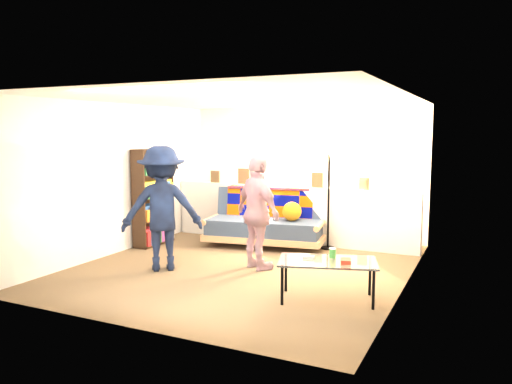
% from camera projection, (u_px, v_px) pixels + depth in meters
% --- Properties ---
extents(ground, '(5.00, 5.00, 0.00)m').
position_uv_depth(ground, '(244.00, 267.00, 7.22)').
color(ground, brown).
rests_on(ground, ground).
extents(room_shell, '(4.60, 5.05, 2.45)m').
position_uv_depth(room_shell, '(258.00, 150.00, 7.44)').
color(room_shell, silver).
rests_on(room_shell, ground).
extents(half_wall_ledge, '(4.45, 0.15, 1.00)m').
position_uv_depth(half_wall_ledge, '(290.00, 214.00, 8.77)').
color(half_wall_ledge, silver).
rests_on(half_wall_ledge, ground).
extents(ledge_decor, '(2.97, 0.02, 0.45)m').
position_uv_depth(ledge_decor, '(278.00, 176.00, 8.77)').
color(ledge_decor, brown).
rests_on(ledge_decor, half_wall_ledge).
extents(futon_sofa, '(2.14, 1.24, 0.87)m').
position_uv_depth(futon_sofa, '(267.00, 222.00, 8.56)').
color(futon_sofa, tan).
rests_on(futon_sofa, ground).
extents(bookshelf, '(0.28, 0.83, 1.65)m').
position_uv_depth(bookshelf, '(153.00, 200.00, 8.59)').
color(bookshelf, black).
rests_on(bookshelf, ground).
extents(coffee_table, '(1.25, 0.92, 0.58)m').
position_uv_depth(coffee_table, '(328.00, 263.00, 5.76)').
color(coffee_table, black).
rests_on(coffee_table, ground).
extents(floor_lamp, '(0.37, 0.29, 1.66)m').
position_uv_depth(floor_lamp, '(330.00, 178.00, 8.22)').
color(floor_lamp, black).
rests_on(floor_lamp, ground).
extents(person_left, '(1.29, 1.20, 1.75)m').
position_uv_depth(person_left, '(162.00, 208.00, 7.00)').
color(person_left, black).
rests_on(person_left, ground).
extents(person_right, '(1.02, 0.84, 1.62)m').
position_uv_depth(person_right, '(258.00, 213.00, 7.03)').
color(person_right, pink).
rests_on(person_right, ground).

